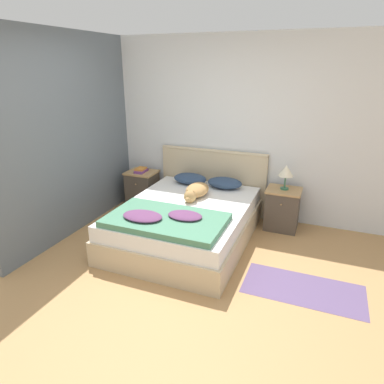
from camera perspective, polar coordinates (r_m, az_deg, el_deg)
The scene contains 14 objects.
ground_plane at distance 3.68m, azimuth -5.50°, elevation -15.25°, with size 16.00×16.00×0.00m, color tan.
wall_back at distance 5.04m, azimuth 5.26°, elevation 10.48°, with size 9.00×0.06×2.55m.
wall_side_left at distance 4.87m, azimuth -17.88°, elevation 9.24°, with size 0.06×3.10×2.55m.
bed at distance 4.40m, azimuth -0.98°, elevation -5.11°, with size 1.55×2.02×0.49m.
headboard at distance 5.20m, azimuth 3.41°, elevation 2.12°, with size 1.63×0.06×0.98m.
nightstand_left at distance 5.50m, azimuth -8.26°, elevation 0.55°, with size 0.46×0.41×0.57m.
nightstand_right at distance 4.85m, azimuth 14.81°, elevation -2.74°, with size 0.46×0.41×0.57m.
pillow_left at distance 5.06m, azimuth -0.32°, elevation 2.26°, with size 0.50×0.34×0.15m.
pillow_right at distance 4.89m, azimuth 5.47°, elevation 1.52°, with size 0.50×0.34×0.15m.
quilt at distance 3.81m, azimuth -4.53°, elevation -4.56°, with size 1.31×0.78×0.13m.
dog at distance 4.53m, azimuth 0.71°, elevation 0.17°, with size 0.29×0.65×0.17m.
book_stack at distance 5.39m, azimuth -8.49°, elevation 3.62°, with size 0.17×0.23×0.06m.
table_lamp at distance 4.68m, azimuth 15.41°, elevation 3.33°, with size 0.20×0.20×0.34m.
rug at distance 3.79m, azimuth 18.02°, elevation -15.11°, with size 1.19×0.58×0.00m.
Camera 1 is at (1.42, -2.63, 2.14)m, focal length 32.00 mm.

